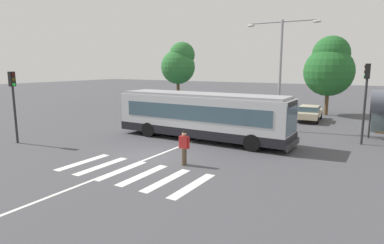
% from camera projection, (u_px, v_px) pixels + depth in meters
% --- Properties ---
extents(ground_plane, '(160.00, 160.00, 0.00)m').
position_uv_depth(ground_plane, '(153.00, 156.00, 17.45)').
color(ground_plane, '#47474C').
extents(city_transit_bus, '(11.93, 2.74, 3.06)m').
position_uv_depth(city_transit_bus, '(202.00, 116.00, 21.16)').
color(city_transit_bus, black).
rests_on(city_transit_bus, ground_plane).
extents(pedestrian_crossing_street, '(0.58, 0.35, 1.72)m').
position_uv_depth(pedestrian_crossing_street, '(184.00, 146.00, 15.74)').
color(pedestrian_crossing_street, brown).
rests_on(pedestrian_crossing_street, ground_plane).
extents(parked_car_teal, '(1.90, 4.51, 1.35)m').
position_uv_depth(parked_car_teal, '(177.00, 104.00, 34.89)').
color(parked_car_teal, black).
rests_on(parked_car_teal, ground_plane).
extents(parked_car_charcoal, '(2.09, 4.60, 1.35)m').
position_uv_depth(parked_car_charcoal, '(199.00, 106.00, 33.55)').
color(parked_car_charcoal, black).
rests_on(parked_car_charcoal, ground_plane).
extents(parked_car_black, '(2.15, 4.62, 1.35)m').
position_uv_depth(parked_car_black, '(224.00, 107.00, 32.48)').
color(parked_car_black, black).
rests_on(parked_car_black, ground_plane).
extents(parked_car_blue, '(2.05, 4.59, 1.35)m').
position_uv_depth(parked_car_blue, '(250.00, 109.00, 30.75)').
color(parked_car_blue, black).
rests_on(parked_car_blue, ground_plane).
extents(parked_car_white, '(2.22, 4.65, 1.35)m').
position_uv_depth(parked_car_white, '(280.00, 111.00, 29.82)').
color(parked_car_white, black).
rests_on(parked_car_white, ground_plane).
extents(parked_car_champagne, '(2.12, 4.61, 1.35)m').
position_uv_depth(parked_car_champagne, '(309.00, 112.00, 28.66)').
color(parked_car_champagne, black).
rests_on(parked_car_champagne, ground_plane).
extents(traffic_light_near_corner, '(0.33, 0.32, 4.46)m').
position_uv_depth(traffic_light_near_corner, '(13.00, 95.00, 19.96)').
color(traffic_light_near_corner, '#28282B').
rests_on(traffic_light_near_corner, ground_plane).
extents(traffic_light_far_corner, '(0.33, 0.32, 4.94)m').
position_uv_depth(traffic_light_far_corner, '(366.00, 91.00, 19.55)').
color(traffic_light_far_corner, '#28282B').
rests_on(traffic_light_far_corner, ground_plane).
extents(twin_arm_street_lamp, '(5.31, 0.32, 8.08)m').
position_uv_depth(twin_arm_street_lamp, '(281.00, 62.00, 23.67)').
color(twin_arm_street_lamp, '#939399').
rests_on(twin_arm_street_lamp, ground_plane).
extents(background_tree_left, '(3.98, 3.98, 7.60)m').
position_uv_depth(background_tree_left, '(179.00, 63.00, 37.84)').
color(background_tree_left, brown).
rests_on(background_tree_left, ground_plane).
extents(background_tree_right, '(4.76, 4.76, 7.73)m').
position_uv_depth(background_tree_right, '(329.00, 67.00, 31.60)').
color(background_tree_right, brown).
rests_on(background_tree_right, ground_plane).
extents(crosswalk_painted_stripes, '(6.87, 3.20, 0.01)m').
position_uv_depth(crosswalk_painted_stripes, '(132.00, 173.00, 14.74)').
color(crosswalk_painted_stripes, silver).
rests_on(crosswalk_painted_stripes, ground_plane).
extents(lane_center_line, '(0.16, 24.00, 0.01)m').
position_uv_depth(lane_center_line, '(175.00, 148.00, 19.10)').
color(lane_center_line, silver).
rests_on(lane_center_line, ground_plane).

